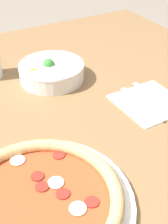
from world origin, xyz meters
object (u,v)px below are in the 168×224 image
Objects in this scene: fork at (143,104)px; bowl at (52,70)px; knife at (158,101)px; pizza at (39,201)px.

bowl is at bearing 31.42° from fork.
bowl is 0.32m from knife.
fork is (0.37, 0.17, -0.01)m from pizza.
pizza reaches higher than knife.
pizza is 0.47m from bowl.
knife is (0.41, 0.16, -0.01)m from pizza.
pizza is 0.44m from knife.
pizza is at bearing 111.16° from knife.
knife is at bearing 21.41° from pizza.
pizza is 1.78× the size of knife.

